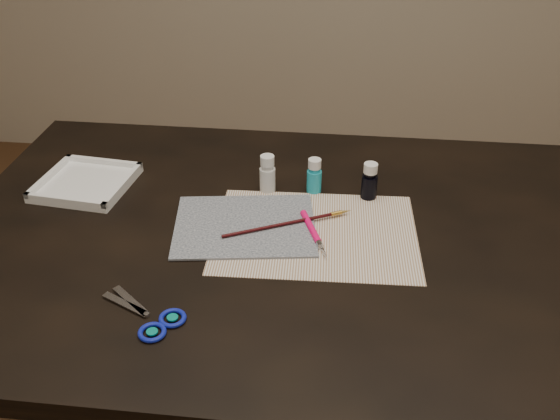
# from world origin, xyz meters

# --- Properties ---
(table) EXTENTS (1.30, 0.90, 0.75)m
(table) POSITION_xyz_m (0.00, 0.00, 0.38)
(table) COLOR black
(table) RESTS_ON ground
(paper) EXTENTS (0.40, 0.31, 0.00)m
(paper) POSITION_xyz_m (0.07, 0.00, 0.75)
(paper) COLOR white
(paper) RESTS_ON table
(canvas) EXTENTS (0.30, 0.26, 0.00)m
(canvas) POSITION_xyz_m (-0.07, 0.01, 0.75)
(canvas) COLOR black
(canvas) RESTS_ON paper
(paint_bottle_white) EXTENTS (0.04, 0.04, 0.08)m
(paint_bottle_white) POSITION_xyz_m (-0.04, 0.15, 0.79)
(paint_bottle_white) COLOR silver
(paint_bottle_white) RESTS_ON table
(paint_bottle_cyan) EXTENTS (0.04, 0.04, 0.08)m
(paint_bottle_cyan) POSITION_xyz_m (0.05, 0.16, 0.79)
(paint_bottle_cyan) COLOR #1DA4C0
(paint_bottle_cyan) RESTS_ON table
(paint_bottle_navy) EXTENTS (0.04, 0.04, 0.08)m
(paint_bottle_navy) POSITION_xyz_m (0.17, 0.15, 0.79)
(paint_bottle_navy) COLOR black
(paint_bottle_navy) RESTS_ON table
(paintbrush) EXTENTS (0.25, 0.13, 0.01)m
(paintbrush) POSITION_xyz_m (0.02, 0.02, 0.76)
(paintbrush) COLOR black
(paintbrush) RESTS_ON canvas
(craft_knife) EXTENTS (0.07, 0.15, 0.01)m
(craft_knife) POSITION_xyz_m (0.07, -0.01, 0.76)
(craft_knife) COLOR #FF0C66
(craft_knife) RESTS_ON paper
(scissors) EXTENTS (0.19, 0.16, 0.01)m
(scissors) POSITION_xyz_m (-0.20, -0.26, 0.75)
(scissors) COLOR silver
(scissors) RESTS_ON table
(palette_tray) EXTENTS (0.20, 0.20, 0.02)m
(palette_tray) POSITION_xyz_m (-0.44, 0.13, 0.76)
(palette_tray) COLOR white
(palette_tray) RESTS_ON table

